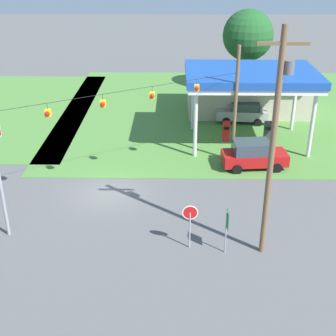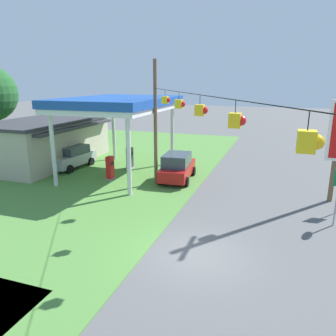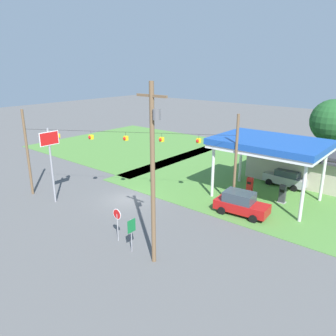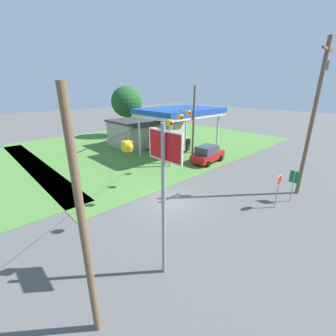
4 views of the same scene
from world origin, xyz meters
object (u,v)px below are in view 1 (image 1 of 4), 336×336
car_at_pumps_front (253,154)px  tree_behind_station (248,35)px  fuel_pump_near (226,132)px  car_at_pumps_rear (243,112)px  route_sign (227,224)px  fuel_pump_far (267,133)px  utility_pole_main (274,138)px  gas_station_canopy (251,77)px  gas_station_store (248,91)px  stop_sign_roadside (190,217)px

car_at_pumps_front → tree_behind_station: tree_behind_station is taller
fuel_pump_near → car_at_pumps_front: size_ratio=0.37×
car_at_pumps_rear → route_sign: size_ratio=1.87×
fuel_pump_far → utility_pole_main: size_ratio=0.15×
route_sign → utility_pole_main: utility_pole_main is taller
gas_station_canopy → route_sign: (-3.01, -14.58, -3.52)m
gas_station_store → stop_sign_roadside: (-5.88, -21.71, -0.08)m
car_at_pumps_front → route_sign: bearing=-111.1°
gas_station_store → fuel_pump_far: size_ratio=6.49×
gas_station_store → car_at_pumps_front: bearing=-95.7°
fuel_pump_far → fuel_pump_near: bearing=180.0°
gas_station_canopy → gas_station_store: bearing=82.2°
fuel_pump_near → utility_pole_main: bearing=-87.9°
car_at_pumps_front → stop_sign_roadside: stop_sign_roadside is taller
gas_station_store → fuel_pump_near: size_ratio=6.49×
tree_behind_station → car_at_pumps_front: bearing=-95.6°
gas_station_canopy → fuel_pump_near: size_ratio=5.64×
fuel_pump_near → car_at_pumps_rear: (1.89, 4.58, 0.11)m
fuel_pump_far → tree_behind_station: (0.03, 14.03, 4.95)m
car_at_pumps_rear → tree_behind_station: bearing=-93.9°
gas_station_store → route_sign: size_ratio=4.67×
stop_sign_roadside → route_sign: stop_sign_roadside is taller
gas_station_canopy → car_at_pumps_front: gas_station_canopy is taller
fuel_pump_near → utility_pole_main: size_ratio=0.15×
gas_station_store → utility_pole_main: size_ratio=0.99×
car_at_pumps_front → tree_behind_station: bearing=79.1°
gas_station_store → tree_behind_station: size_ratio=1.34×
car_at_pumps_rear → stop_sign_roadside: size_ratio=1.79×
car_at_pumps_front → route_sign: size_ratio=1.92×
stop_sign_roadside → tree_behind_station: tree_behind_station is taller
gas_station_canopy → gas_station_store: size_ratio=0.87×
car_at_pumps_front → car_at_pumps_rear: bearing=82.1°
gas_station_store → stop_sign_roadside: bearing=-105.1°
utility_pole_main → tree_behind_station: size_ratio=1.35×
fuel_pump_far → stop_sign_roadside: stop_sign_roadside is taller
fuel_pump_near → utility_pole_main: 15.45m
gas_station_store → car_at_pumps_front: gas_station_store is taller
fuel_pump_near → utility_pole_main: (0.52, -14.44, 5.46)m
stop_sign_roadside → fuel_pump_far: bearing=-114.5°
fuel_pump_near → tree_behind_station: 15.24m
car_at_pumps_rear → stop_sign_roadside: 19.48m
gas_station_canopy → car_at_pumps_front: 6.25m
stop_sign_roadside → route_sign: bearing=168.2°
fuel_pump_near → fuel_pump_far: 3.25m
gas_station_canopy → tree_behind_station: size_ratio=1.16×
car_at_pumps_front → tree_behind_station: (1.83, 18.62, 4.78)m
car_at_pumps_front → tree_behind_station: 19.31m
car_at_pumps_front → stop_sign_roadside: (-4.67, -9.61, 0.82)m
car_at_pumps_rear → utility_pole_main: (-1.37, -19.02, 5.35)m
fuel_pump_far → car_at_pumps_front: bearing=-111.4°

